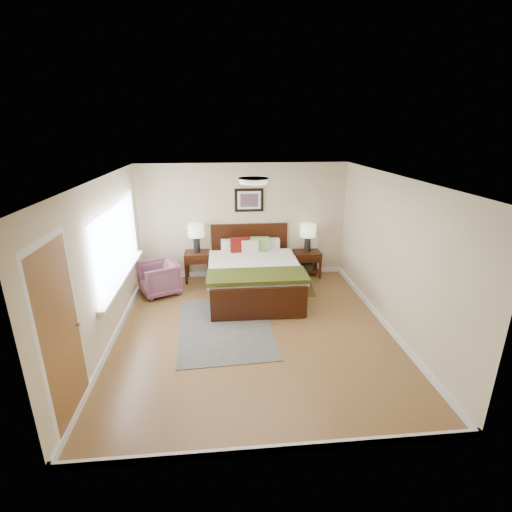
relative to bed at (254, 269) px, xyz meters
name	(u,v)px	position (x,y,z in m)	size (l,w,h in m)	color
floor	(254,330)	(-0.13, -1.42, -0.54)	(5.00, 5.00, 0.00)	brown
back_wall	(243,221)	(-0.13, 1.08, 0.71)	(4.50, 0.04, 2.50)	beige
front_wall	(278,350)	(-0.13, -3.92, 0.71)	(4.50, 0.04, 2.50)	beige
left_wall	(105,264)	(-2.38, -1.42, 0.71)	(0.04, 5.00, 2.50)	beige
right_wall	(393,255)	(2.12, -1.42, 0.71)	(0.04, 5.00, 2.50)	beige
ceiling	(253,178)	(-0.13, -1.42, 1.96)	(4.50, 5.00, 0.02)	white
window	(119,242)	(-2.32, -0.72, 0.83)	(0.11, 2.72, 1.32)	silver
door	(61,336)	(-2.36, -3.17, 0.53)	(0.06, 1.00, 2.18)	silver
ceil_fixture	(253,181)	(-0.13, -1.42, 1.92)	(0.44, 0.44, 0.08)	white
bed	(254,269)	(0.00, 0.00, 0.00)	(1.80, 2.19, 1.18)	#341307
wall_art	(249,200)	(0.00, 1.05, 1.18)	(0.62, 0.05, 0.50)	black
nightstand_left	(197,258)	(-1.15, 0.83, -0.02)	(0.54, 0.49, 0.65)	#341307
nightstand_right	(307,261)	(1.27, 0.84, -0.19)	(0.59, 0.44, 0.58)	#341307
lamp_left	(196,233)	(-1.15, 0.85, 0.53)	(0.34, 0.34, 0.61)	black
lamp_right	(308,233)	(1.27, 0.85, 0.47)	(0.34, 0.34, 0.61)	black
armchair	(159,278)	(-1.88, 0.20, -0.21)	(0.71, 0.73, 0.66)	brown
rug_persian	(225,327)	(-0.60, -1.30, -0.54)	(1.53, 2.16, 0.01)	#0C1B40
rug_navy	(293,284)	(0.88, 0.38, -0.54)	(0.80, 1.20, 0.01)	black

